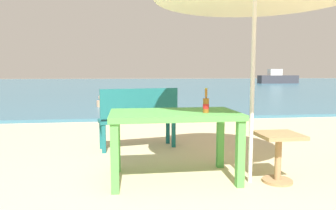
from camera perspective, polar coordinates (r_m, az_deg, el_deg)
The scene contains 8 objects.
ground_plane at distance 2.95m, azimuth 13.12°, elevation -17.90°, with size 120.00×120.00×0.00m, color beige.
sea_water at distance 32.55m, azimuth -6.04°, elevation 3.98°, with size 120.00×50.00×0.08m, color #386B84.
picnic_table_green at distance 3.39m, azimuth 1.14°, elevation -3.11°, with size 1.40×0.80×0.76m.
beer_bottle_amber at distance 3.30m, azimuth 7.08°, elevation 0.17°, with size 0.07×0.07×0.26m.
side_table_wood at distance 3.54m, azimuth 19.86°, elevation -7.95°, with size 0.44×0.44×0.54m.
bench_teal_center at distance 4.76m, azimuth -5.47°, elevation -1.80°, with size 1.25×0.59×0.95m.
swimmer_person at distance 10.23m, azimuth -12.22°, elevation 0.57°, with size 0.34×0.34×0.41m.
boat_sailboat at distance 34.09m, azimuth 19.69°, elevation 4.71°, with size 4.07×1.11×1.48m.
Camera 1 is at (-0.98, -2.51, 1.19)m, focal length 32.74 mm.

